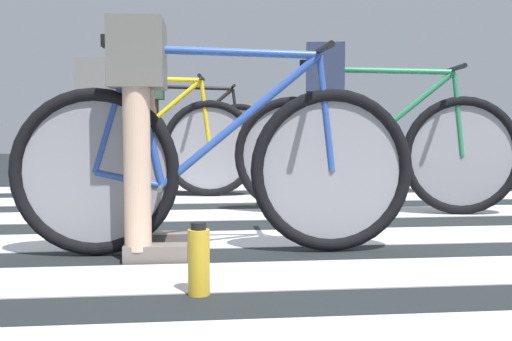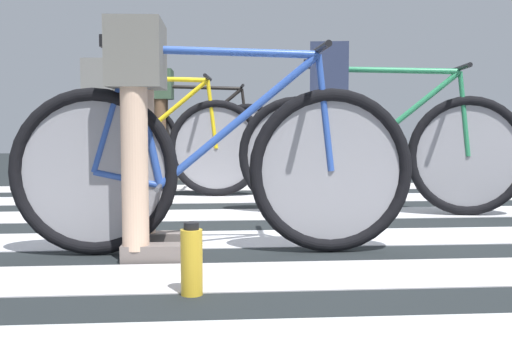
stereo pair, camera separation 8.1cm
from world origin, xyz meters
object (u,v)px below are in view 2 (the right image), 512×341
Objects in this scene: bicycle_2_of_4 at (381,151)px; bicycle_4_of_4 at (195,138)px; cyclist_2_of_4 at (329,105)px; cyclist_4_of_4 at (162,108)px; bicycle_3_of_4 at (147,145)px; cyclist_3_of_4 at (104,109)px; water_bottle at (192,260)px; cyclist_1_of_4 at (139,105)px; bicycle_1_of_4 at (213,165)px.

bicycle_2_of_4 and bicycle_4_of_4 have the same top height.
cyclist_2_of_4 is 0.99× the size of cyclist_4_of_4.
bicycle_4_of_4 is at bearing 81.31° from bicycle_3_of_4.
cyclist_3_of_4 is at bearing -102.23° from cyclist_4_of_4.
bicycle_2_of_4 is at bearing 57.00° from water_bottle.
cyclist_4_of_4 is (0.02, 1.42, 0.28)m from bicycle_3_of_4.
water_bottle is (0.35, -4.14, -0.55)m from cyclist_4_of_4.
cyclist_1_of_4 is at bearing -91.90° from bicycle_4_of_4.
cyclist_4_of_4 is (-1.46, 2.44, 0.28)m from bicycle_2_of_4.
bicycle_2_of_4 is at bearing -57.88° from cyclist_4_of_4.
cyclist_3_of_4 is at bearing -113.65° from bicycle_4_of_4.
bicycle_4_of_4 is at bearing 93.14° from bicycle_1_of_4.
bicycle_2_of_4 and bicycle_3_of_4 have the same top height.
cyclist_1_of_4 is 2.08m from bicycle_3_of_4.
bicycle_3_of_4 reaches higher than water_bottle.
cyclist_2_of_4 reaches higher than bicycle_2_of_4.
bicycle_2_of_4 is 7.02× the size of water_bottle.
cyclist_2_of_4 is 1.78m from cyclist_3_of_4.
bicycle_3_of_4 is at bearing 0.00° from cyclist_3_of_4.
cyclist_4_of_4 reaches higher than cyclist_3_of_4.
cyclist_4_of_4 is at bearing 94.88° from water_bottle.
cyclist_1_of_4 reaches higher than bicycle_1_of_4.
bicycle_4_of_4 is (-0.84, 2.38, -0.28)m from cyclist_2_of_4.
cyclist_1_of_4 reaches higher than bicycle_4_of_4.
water_bottle is (0.69, -2.74, -0.53)m from cyclist_3_of_4.
bicycle_2_of_4 is 0.99× the size of bicycle_4_of_4.
cyclist_4_of_4 reaches higher than bicycle_4_of_4.
bicycle_1_of_4 is at bearing -124.18° from bicycle_2_of_4.
bicycle_4_of_4 is (0.64, 1.39, -0.26)m from cyclist_3_of_4.
bicycle_2_of_4 is at bearing 0.00° from cyclist_2_of_4.
cyclist_3_of_4 is 0.58× the size of bicycle_4_of_4.
bicycle_4_of_4 is (-0.12, 3.48, 0.00)m from bicycle_1_of_4.
cyclist_4_of_4 is at bearing 81.18° from cyclist_3_of_4.
cyclist_4_of_4 reaches higher than bicycle_2_of_4.
cyclist_1_of_4 is at bearing 109.13° from water_bottle.
cyclist_1_of_4 is 0.57× the size of bicycle_4_of_4.
cyclist_1_of_4 is at bearing 180.00° from bicycle_1_of_4.
cyclist_3_of_4 is at bearing 104.06° from water_bottle.
bicycle_1_of_4 is 1.00× the size of bicycle_4_of_4.
bicycle_2_of_4 reaches higher than water_bottle.
cyclist_1_of_4 is 3.49m from bicycle_4_of_4.
cyclist_1_of_4 is 2.13m from cyclist_3_of_4.
cyclist_3_of_4 is (-0.77, 2.09, 0.26)m from bicycle_1_of_4.
cyclist_3_of_4 is 1.56m from bicycle_4_of_4.
cyclist_4_of_4 reaches higher than bicycle_1_of_4.
cyclist_3_of_4 is at bearing 156.72° from cyclist_2_of_4.
cyclist_4_of_4 reaches higher than cyclist_2_of_4.
cyclist_2_of_4 is (1.03, 1.10, 0.02)m from cyclist_1_of_4.
cyclist_3_of_4 reaches higher than bicycle_2_of_4.
water_bottle is (0.38, -2.72, -0.27)m from bicycle_3_of_4.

